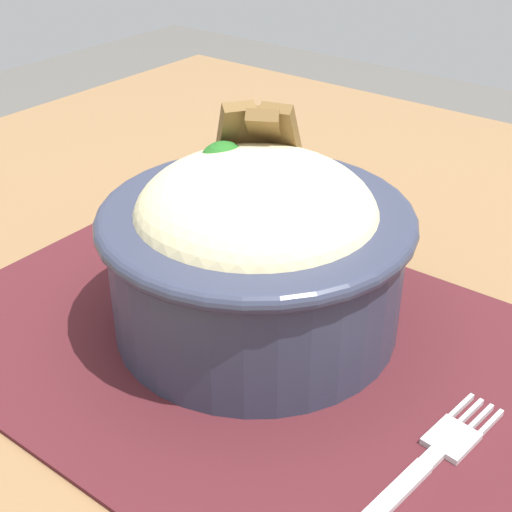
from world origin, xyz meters
TOP-DOWN VIEW (x-y plane):
  - table at (0.00, 0.00)m, footprint 1.05×1.00m
  - placemat at (-0.01, 0.01)m, footprint 0.47×0.29m
  - bowl at (-0.06, 0.03)m, footprint 0.19×0.19m
  - fork at (0.09, -0.01)m, footprint 0.03×0.13m

SIDE VIEW (x-z plane):
  - table at x=0.00m, z-range 0.31..1.07m
  - placemat at x=-0.01m, z-range 0.75..0.76m
  - fork at x=0.09m, z-range 0.76..0.76m
  - bowl at x=-0.06m, z-range 0.75..0.88m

